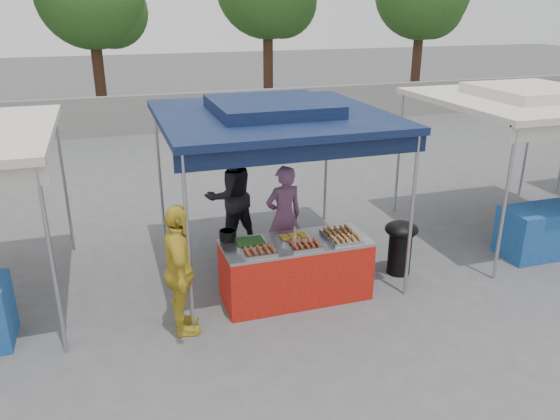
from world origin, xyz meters
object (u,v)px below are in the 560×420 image
object	(u,v)px
vendor_table	(296,270)
customer_person	(180,271)
vendor_woman	(284,217)
helper_man	(230,195)
cooking_pot	(228,235)
wok_burner	(400,243)

from	to	relation	value
vendor_table	customer_person	distance (m)	1.71
vendor_woman	helper_man	world-z (taller)	helper_man
customer_person	helper_man	bearing A→B (deg)	-23.68
cooking_pot	vendor_woman	distance (m)	1.22
vendor_table	helper_man	size ratio (longest dim) A/B	1.09
vendor_woman	helper_man	bearing A→B (deg)	-62.83
helper_man	vendor_table	bearing A→B (deg)	83.57
wok_burner	customer_person	distance (m)	3.42
vendor_woman	helper_man	xyz separation A→B (m)	(-0.62, 0.93, 0.10)
vendor_table	vendor_woman	size ratio (longest dim) A/B	1.23
vendor_table	cooking_pot	bearing A→B (deg)	158.65
cooking_pot	wok_burner	distance (m)	2.63
cooking_pot	vendor_table	bearing A→B (deg)	-21.35
wok_burner	vendor_table	bearing A→B (deg)	168.26
customer_person	vendor_table	bearing A→B (deg)	-74.10
wok_burner	helper_man	size ratio (longest dim) A/B	0.46
vendor_table	vendor_woman	bearing A→B (deg)	81.06
cooking_pot	customer_person	distance (m)	1.04
wok_burner	vendor_woman	xyz separation A→B (m)	(-1.58, 0.79, 0.31)
vendor_table	cooking_pot	size ratio (longest dim) A/B	8.67
vendor_woman	customer_person	size ratio (longest dim) A/B	0.97
helper_man	customer_person	xyz separation A→B (m)	(-1.15, -2.31, -0.08)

